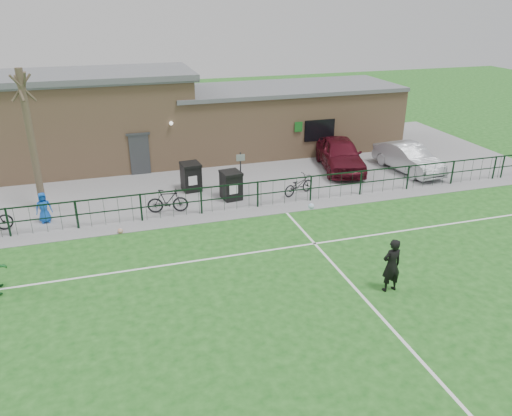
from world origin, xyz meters
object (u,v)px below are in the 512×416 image
object	(u,v)px
bare_tree	(32,143)
ball_ground	(120,231)
sign_post	(241,173)
bicycle_e	(298,185)
wheelie_bin_right	(231,186)
spectator_child	(44,208)
wheelie_bin_left	(191,177)
car_silver	(408,158)
bicycle_d	(168,201)
car_maroon	(340,154)

from	to	relation	value
bare_tree	ball_ground	bearing A→B (deg)	-48.33
bare_tree	sign_post	size ratio (longest dim) A/B	3.00
bicycle_e	ball_ground	bearing A→B (deg)	79.48
bare_tree	wheelie_bin_right	size ratio (longest dim) A/B	4.96
spectator_child	ball_ground	size ratio (longest dim) A/B	6.19
wheelie_bin_left	sign_post	bearing A→B (deg)	-34.23
car_silver	bicycle_e	distance (m)	6.91
bare_tree	bicycle_d	size ratio (longest dim) A/B	3.47
spectator_child	bicycle_e	bearing A→B (deg)	-11.54
wheelie_bin_right	bicycle_d	distance (m)	3.06
bare_tree	ball_ground	xyz separation A→B (m)	(3.07, -3.45, -2.90)
car_maroon	bicycle_d	distance (m)	10.05
bare_tree	spectator_child	size ratio (longest dim) A/B	4.67
bare_tree	spectator_child	bearing A→B (deg)	-82.24
spectator_child	ball_ground	distance (m)	3.51
ball_ground	wheelie_bin_left	bearing A→B (deg)	47.69
bicycle_d	ball_ground	bearing A→B (deg)	134.77
sign_post	ball_ground	size ratio (longest dim) A/B	9.64
car_maroon	spectator_child	bearing A→B (deg)	-156.87
bicycle_d	bicycle_e	world-z (taller)	bicycle_d
spectator_child	bicycle_d	bearing A→B (deg)	-16.12
bicycle_e	spectator_child	size ratio (longest dim) A/B	1.35
bare_tree	wheelie_bin_left	bearing A→B (deg)	3.60
wheelie_bin_right	spectator_child	world-z (taller)	spectator_child
sign_post	car_maroon	xyz separation A→B (m)	(5.99, 1.90, -0.16)
bare_tree	bicycle_d	world-z (taller)	bare_tree
car_silver	bare_tree	bearing A→B (deg)	173.40
bare_tree	ball_ground	world-z (taller)	bare_tree
sign_post	car_silver	size ratio (longest dim) A/B	0.46
bare_tree	wheelie_bin_left	world-z (taller)	bare_tree
wheelie_bin_left	sign_post	world-z (taller)	sign_post
car_maroon	ball_ground	bearing A→B (deg)	-145.66
wheelie_bin_right	spectator_child	size ratio (longest dim) A/B	0.94
bare_tree	spectator_child	distance (m)	2.79
sign_post	bicycle_d	bearing A→B (deg)	-161.15
wheelie_bin_left	sign_post	xyz separation A→B (m)	(2.13, -1.15, 0.38)
bare_tree	car_silver	xyz separation A→B (m)	(18.01, -0.17, -2.26)
car_maroon	ball_ground	distance (m)	12.54
car_maroon	car_silver	xyz separation A→B (m)	(3.30, -1.34, -0.12)
bicycle_e	spectator_child	distance (m)	11.05
wheelie_bin_left	ball_ground	world-z (taller)	wheelie_bin_left
wheelie_bin_right	spectator_child	distance (m)	7.93
bare_tree	car_silver	size ratio (longest dim) A/B	1.37
wheelie_bin_left	car_maroon	distance (m)	8.16
wheelie_bin_right	car_maroon	size ratio (longest dim) A/B	0.25
car_maroon	ball_ground	xyz separation A→B (m)	(-11.64, -4.61, -0.75)
wheelie_bin_left	ball_ground	bearing A→B (deg)	-138.09
bicycle_e	spectator_child	world-z (taller)	spectator_child
bare_tree	wheelie_bin_left	distance (m)	7.01
sign_post	spectator_child	bearing A→B (deg)	-174.88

